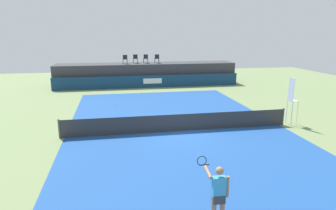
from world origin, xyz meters
The scene contains 14 objects.
ground_plane centered at (0.00, 3.00, 0.00)m, with size 48.00×48.00×0.00m, color #6B7F51.
court_inner centered at (0.00, 0.00, 0.00)m, with size 12.00×22.00×0.00m, color #1C478C.
sponsor_wall centered at (0.00, 13.50, 0.60)m, with size 18.00×0.22×1.20m.
spectator_platform centered at (0.00, 15.30, 1.10)m, with size 18.00×2.80×2.20m, color #38383D.
spectator_chair_far_left centered at (-2.13, 15.03, 2.69)m, with size 0.44×0.44×0.89m.
spectator_chair_left centered at (-1.08, 15.47, 2.69)m, with size 0.45×0.45×0.89m.
spectator_chair_center centered at (-0.04, 15.34, 2.69)m, with size 0.45×0.45×0.89m.
spectator_chair_right centered at (1.08, 15.14, 2.69)m, with size 0.47×0.47×0.89m.
umpire_chair centered at (6.64, -0.02, 1.59)m, with size 0.50×0.50×2.76m.
tennis_net centered at (0.00, 0.00, 0.47)m, with size 12.40×0.02×0.95m, color #2D2D2D.
net_post_near centered at (-6.20, 0.00, 0.50)m, with size 0.10×0.10×1.00m, color #4C4C51.
net_post_far centered at (6.20, 0.00, 0.50)m, with size 0.10×0.10×1.00m, color #4C4C51.
tennis_player centered at (-0.73, -8.25, 0.96)m, with size 0.64×1.15×1.77m.
tennis_ball centered at (-3.37, 6.47, 0.04)m, with size 0.07×0.07×0.07m, color #D8EA33.
Camera 1 is at (-3.44, -15.31, 5.26)m, focal length 32.25 mm.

